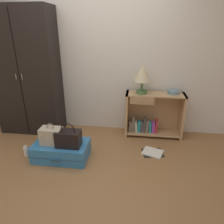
{
  "coord_description": "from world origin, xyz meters",
  "views": [
    {
      "loc": [
        0.71,
        -1.95,
        1.73
      ],
      "look_at": [
        0.34,
        0.88,
        0.55
      ],
      "focal_mm": 32.66,
      "sensor_mm": 36.0,
      "label": 1
    }
  ],
  "objects_px": {
    "wardrobe": "(27,74)",
    "handbag": "(68,138)",
    "bowl": "(173,92)",
    "bookshelf": "(151,115)",
    "table_lamp": "(142,74)",
    "open_book_on_floor": "(153,152)",
    "suitcase_large": "(62,150)",
    "train_case": "(51,136)",
    "bottle": "(26,151)"
  },
  "relations": [
    {
      "from": "table_lamp",
      "to": "bottle",
      "type": "relative_size",
      "value": 2.74
    },
    {
      "from": "suitcase_large",
      "to": "handbag",
      "type": "height_order",
      "value": "handbag"
    },
    {
      "from": "bowl",
      "to": "train_case",
      "type": "relative_size",
      "value": 0.6
    },
    {
      "from": "table_lamp",
      "to": "open_book_on_floor",
      "type": "bearing_deg",
      "value": -69.24
    },
    {
      "from": "bookshelf",
      "to": "suitcase_large",
      "type": "relative_size",
      "value": 1.25
    },
    {
      "from": "train_case",
      "to": "open_book_on_floor",
      "type": "relative_size",
      "value": 0.89
    },
    {
      "from": "handbag",
      "to": "bowl",
      "type": "bearing_deg",
      "value": 32.75
    },
    {
      "from": "table_lamp",
      "to": "wardrobe",
      "type": "bearing_deg",
      "value": -179.11
    },
    {
      "from": "open_book_on_floor",
      "to": "train_case",
      "type": "bearing_deg",
      "value": -167.64
    },
    {
      "from": "bookshelf",
      "to": "train_case",
      "type": "xyz_separation_m",
      "value": [
        -1.4,
        -0.9,
        0.0
      ]
    },
    {
      "from": "bowl",
      "to": "handbag",
      "type": "distance_m",
      "value": 1.8
    },
    {
      "from": "wardrobe",
      "to": "bowl",
      "type": "bearing_deg",
      "value": 2.12
    },
    {
      "from": "train_case",
      "to": "handbag",
      "type": "height_order",
      "value": "handbag"
    },
    {
      "from": "wardrobe",
      "to": "handbag",
      "type": "distance_m",
      "value": 1.45
    },
    {
      "from": "wardrobe",
      "to": "suitcase_large",
      "type": "distance_m",
      "value": 1.46
    },
    {
      "from": "table_lamp",
      "to": "open_book_on_floor",
      "type": "xyz_separation_m",
      "value": [
        0.21,
        -0.55,
        -1.06
      ]
    },
    {
      "from": "wardrobe",
      "to": "open_book_on_floor",
      "type": "height_order",
      "value": "wardrobe"
    },
    {
      "from": "wardrobe",
      "to": "bookshelf",
      "type": "bearing_deg",
      "value": 1.94
    },
    {
      "from": "handbag",
      "to": "bookshelf",
      "type": "bearing_deg",
      "value": 38.85
    },
    {
      "from": "bowl",
      "to": "bookshelf",
      "type": "bearing_deg",
      "value": -176.7
    },
    {
      "from": "wardrobe",
      "to": "train_case",
      "type": "xyz_separation_m",
      "value": [
        0.7,
        -0.83,
        -0.67
      ]
    },
    {
      "from": "train_case",
      "to": "wardrobe",
      "type": "bearing_deg",
      "value": 130.15
    },
    {
      "from": "bowl",
      "to": "bottle",
      "type": "distance_m",
      "value": 2.43
    },
    {
      "from": "bowl",
      "to": "train_case",
      "type": "xyz_separation_m",
      "value": [
        -1.72,
        -0.92,
        -0.42
      ]
    },
    {
      "from": "wardrobe",
      "to": "table_lamp",
      "type": "distance_m",
      "value": 1.91
    },
    {
      "from": "handbag",
      "to": "open_book_on_floor",
      "type": "height_order",
      "value": "handbag"
    },
    {
      "from": "bowl",
      "to": "open_book_on_floor",
      "type": "height_order",
      "value": "bowl"
    },
    {
      "from": "train_case",
      "to": "bottle",
      "type": "distance_m",
      "value": 0.5
    },
    {
      "from": "handbag",
      "to": "wardrobe",
      "type": "bearing_deg",
      "value": 138.04
    },
    {
      "from": "table_lamp",
      "to": "bowl",
      "type": "bearing_deg",
      "value": 6.72
    },
    {
      "from": "suitcase_large",
      "to": "bowl",
      "type": "bearing_deg",
      "value": 29.14
    },
    {
      "from": "bookshelf",
      "to": "table_lamp",
      "type": "relative_size",
      "value": 2.0
    },
    {
      "from": "wardrobe",
      "to": "handbag",
      "type": "relative_size",
      "value": 6.05
    },
    {
      "from": "bookshelf",
      "to": "open_book_on_floor",
      "type": "distance_m",
      "value": 0.69
    },
    {
      "from": "suitcase_large",
      "to": "train_case",
      "type": "xyz_separation_m",
      "value": [
        -0.11,
        -0.02,
        0.24
      ]
    },
    {
      "from": "handbag",
      "to": "bottle",
      "type": "xyz_separation_m",
      "value": [
        -0.66,
        0.01,
        -0.28
      ]
    },
    {
      "from": "wardrobe",
      "to": "bowl",
      "type": "xyz_separation_m",
      "value": [
        2.42,
        0.09,
        -0.25
      ]
    },
    {
      "from": "wardrobe",
      "to": "handbag",
      "type": "xyz_separation_m",
      "value": [
        0.95,
        -0.85,
        -0.68
      ]
    },
    {
      "from": "train_case",
      "to": "bottle",
      "type": "relative_size",
      "value": 1.77
    },
    {
      "from": "suitcase_large",
      "to": "handbag",
      "type": "bearing_deg",
      "value": -19.64
    },
    {
      "from": "bowl",
      "to": "suitcase_large",
      "type": "relative_size",
      "value": 0.24
    },
    {
      "from": "wardrobe",
      "to": "bookshelf",
      "type": "relative_size",
      "value": 2.16
    },
    {
      "from": "bookshelf",
      "to": "handbag",
      "type": "height_order",
      "value": "bookshelf"
    },
    {
      "from": "open_book_on_floor",
      "to": "table_lamp",
      "type": "bearing_deg",
      "value": 110.76
    },
    {
      "from": "train_case",
      "to": "bottle",
      "type": "bearing_deg",
      "value": -178.23
    },
    {
      "from": "handbag",
      "to": "table_lamp",
      "type": "bearing_deg",
      "value": 42.7
    },
    {
      "from": "open_book_on_floor",
      "to": "bookshelf",
      "type": "bearing_deg",
      "value": 91.58
    },
    {
      "from": "suitcase_large",
      "to": "open_book_on_floor",
      "type": "relative_size",
      "value": 2.2
    },
    {
      "from": "bowl",
      "to": "handbag",
      "type": "xyz_separation_m",
      "value": [
        -1.47,
        -0.94,
        -0.43
      ]
    },
    {
      "from": "table_lamp",
      "to": "bowl",
      "type": "xyz_separation_m",
      "value": [
        0.51,
        0.06,
        -0.29
      ]
    }
  ]
}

